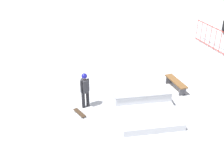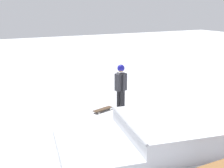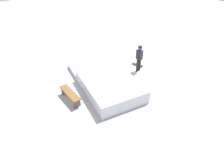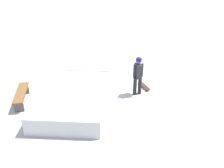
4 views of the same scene
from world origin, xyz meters
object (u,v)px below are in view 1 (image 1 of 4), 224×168
Objects in this scene: skateboard at (80,113)px; park_bench at (176,83)px; skate_ramp at (137,89)px; skater at (85,88)px.

skateboard is 0.51× the size of park_bench.
skate_ramp is at bearing 85.25° from skateboard.
skater is at bearing -75.83° from skate_ramp.
skater reaches higher than skate_ramp.
skater is 4.82m from park_bench.
skater is 1.07× the size of park_bench.
skate_ramp is 2.12m from park_bench.
park_bench is at bearing 96.79° from skate_ramp.
skater reaches higher than park_bench.
park_bench is (0.05, 4.78, -0.65)m from skater.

